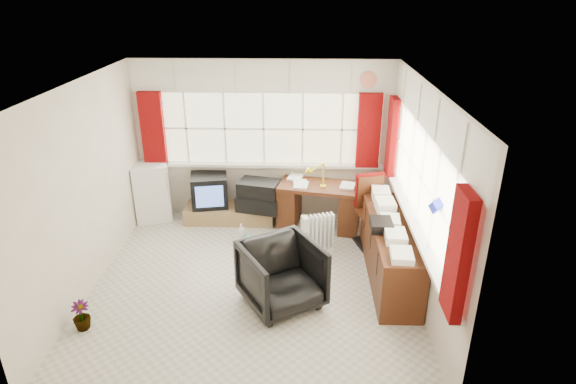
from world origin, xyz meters
name	(u,v)px	position (x,y,z in m)	size (l,w,h in m)	color
ground	(254,282)	(0.00, 0.00, 0.00)	(4.00, 4.00, 0.00)	beige
room_walls	(250,173)	(0.00, 0.00, 1.50)	(4.00, 4.00, 4.00)	beige
window_back	(264,161)	(0.00, 1.94, 0.95)	(3.70, 0.12, 3.60)	#EFE8BD
window_right	(414,218)	(1.94, 0.00, 0.95)	(0.12, 3.70, 3.60)	#EFE8BD
curtains	(327,151)	(0.92, 0.93, 1.46)	(3.83, 3.83, 1.15)	maroon
overhead_cabinets	(333,91)	(0.98, 0.98, 2.25)	(3.98, 3.98, 0.48)	white
desk	(319,204)	(0.87, 1.55, 0.39)	(1.32, 0.83, 0.74)	#512513
desk_lamp	(324,170)	(0.92, 1.49, 0.98)	(0.14, 0.12, 0.39)	#FFF70A
task_chair	(371,207)	(1.59, 1.12, 0.55)	(0.53, 0.55, 1.03)	black
office_chair	(282,275)	(0.38, -0.43, 0.39)	(0.83, 0.86, 0.78)	black
radiator	(319,238)	(0.85, 0.72, 0.25)	(0.44, 0.28, 0.61)	white
credenza	(390,249)	(1.73, 0.20, 0.40)	(0.50, 2.00, 0.85)	#512513
file_tray	(381,225)	(1.57, 0.08, 0.81)	(0.26, 0.33, 0.11)	black
tv_bench	(230,213)	(-0.55, 1.72, 0.12)	(1.40, 0.50, 0.25)	#A28651
crt_tv	(209,190)	(-0.86, 1.77, 0.50)	(0.64, 0.61, 0.50)	black
hifi_stack	(259,196)	(-0.06, 1.62, 0.48)	(0.75, 0.56, 0.48)	black
mini_fridge	(152,191)	(-1.80, 1.80, 0.46)	(0.69, 0.69, 0.93)	white
spray_bottle_a	(241,233)	(-0.28, 1.03, 0.14)	(0.11, 0.11, 0.29)	silver
spray_bottle_b	(247,237)	(-0.20, 0.98, 0.10)	(0.09, 0.09, 0.20)	#7FBEB9
flower_vase	(81,316)	(-1.80, -0.96, 0.17)	(0.19, 0.19, 0.34)	black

